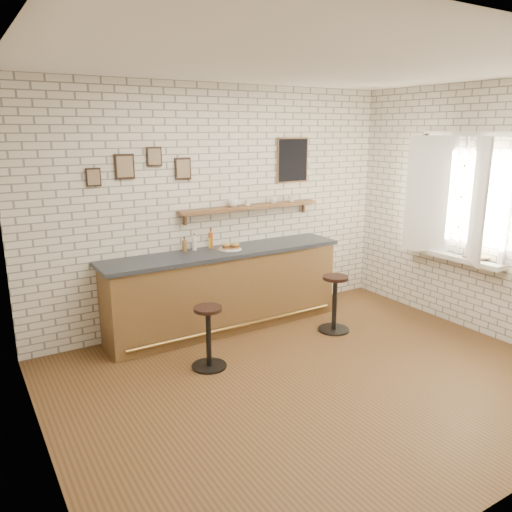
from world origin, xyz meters
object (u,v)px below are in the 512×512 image
Objects in this scene: bar_stool_left at (209,335)px; shelf_cup_a at (233,203)px; bitters_bottle_brown at (185,246)px; condiment_bottle_yellow at (210,242)px; bar_counter at (225,289)px; bar_stool_right at (335,302)px; book_upper at (472,257)px; bitters_bottle_white at (194,244)px; shelf_cup_d at (291,199)px; bitters_bottle_amber at (211,240)px; shelf_cup_b at (248,202)px; sandwich_plate at (230,249)px; shelf_cup_c at (274,200)px; book_lower at (472,258)px; ciabatta_sandwich at (231,246)px.

bar_stool_left is 1.85m from shelf_cup_a.
bitters_bottle_brown reaches higher than condiment_bottle_yellow.
bar_counter reaches higher than bar_stool_left.
book_upper is (1.38, -0.88, 0.58)m from bar_stool_right.
bitters_bottle_white is 0.22m from condiment_bottle_yellow.
bitters_bottle_white is at bearing 155.36° from shelf_cup_d.
bar_counter is at bearing -65.54° from bitters_bottle_amber.
shelf_cup_a is at bearing 155.08° from shelf_cup_d.
shelf_cup_d reaches higher than book_upper.
bar_stool_right is at bearing -99.28° from shelf_cup_b.
condiment_bottle_yellow is at bearing 116.17° from bar_counter.
shelf_cup_d reaches higher than bitters_bottle_white.
bitters_bottle_amber is 1.10× the size of book_upper.
condiment_bottle_yellow is (-0.10, 0.19, 0.58)m from bar_counter.
bar_counter is 4.61× the size of bar_stool_left.
sandwich_plate reaches higher than bar_stool_right.
shelf_cup_b is 0.69m from shelf_cup_d.
shelf_cup_c reaches higher than sandwich_plate.
bar_stool_right is (1.55, -1.00, -0.70)m from bitters_bottle_brown.
bitters_bottle_amber is 0.35× the size of bar_stool_right.
bar_stool_right is 3.02× the size of book_lower.
bitters_bottle_brown is at bearing 169.63° from book_upper.
sandwich_plate is 1.19× the size of book_lower.
bar_stool_left is 2.86× the size of book_lower.
shelf_cup_a is at bearing 0.72° from bitters_bottle_white.
sandwich_plate is 1.51× the size of bitters_bottle_brown.
sandwich_plate is 2.92× the size of shelf_cup_d.
shelf_cup_b reaches higher than sandwich_plate.
bar_stool_right is (1.42, -1.00, -0.71)m from bitters_bottle_white.
bitters_bottle_amber is 1.07× the size of book_lower.
bar_stool_left is (-0.75, -0.88, -0.66)m from sandwich_plate.
ciabatta_sandwich is at bearing 141.77° from bar_stool_right.
shelf_cup_d is (0.29, 0.00, 0.00)m from shelf_cup_c.
bar_stool_right is at bearing -32.88° from bitters_bottle_brown.
shelf_cup_a reaches higher than book_upper.
shelf_cup_a is at bearing 77.62° from shelf_cup_c.
bitters_bottle_amber is 2.62× the size of shelf_cup_d.
shelf_cup_c is at bearing 35.47° from bar_stool_left.
book_lower reaches higher than bar_stool_right.
shelf_cup_c is at bearing 0.42° from bitters_bottle_amber.
shelf_cup_a is at bearing 137.92° from shelf_cup_b.
bitters_bottle_amber is at bearing -0.00° from bitters_bottle_brown.
bitters_bottle_amber reaches higher than bar_stool_right.
bar_stool_right is (1.20, -1.00, -0.70)m from condiment_bottle_yellow.
bitters_bottle_brown reaches higher than sandwich_plate.
shelf_cup_d is at bearing 10.89° from sandwich_plate.
sandwich_plate is at bearing -26.98° from bitters_bottle_white.
ciabatta_sandwich is 2.53× the size of shelf_cup_d.
book_upper is at bearing -79.43° from shelf_cup_d.
shelf_cup_c reaches higher than condiment_bottle_yellow.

